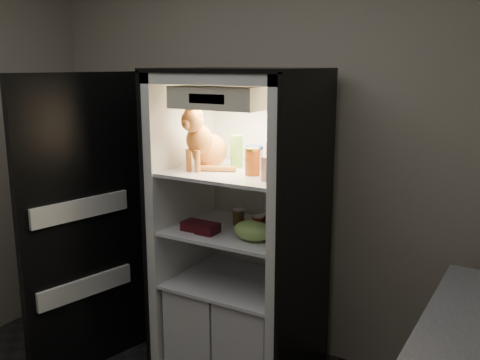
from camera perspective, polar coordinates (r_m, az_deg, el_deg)
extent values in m
plane|color=#A99E8D|center=(3.50, 3.68, 3.29)|extent=(3.60, 0.00, 3.60)
cube|color=white|center=(3.48, 2.61, -3.93)|extent=(0.85, 0.06, 1.85)
cube|color=white|center=(3.42, -5.80, -4.25)|extent=(0.06, 0.70, 1.85)
cube|color=white|center=(3.04, 6.35, -6.43)|extent=(0.06, 0.70, 1.85)
cube|color=white|center=(3.06, -0.11, 10.86)|extent=(0.85, 0.70, 0.06)
cube|color=black|center=(3.45, -6.36, -4.15)|extent=(0.02, 0.72, 1.87)
cube|color=black|center=(3.02, 7.07, -6.55)|extent=(0.02, 0.72, 1.87)
cube|color=black|center=(3.06, -0.11, 11.64)|extent=(0.90, 0.72, 0.02)
cube|color=white|center=(3.10, -0.39, 0.81)|extent=(0.73, 0.62, 0.02)
cube|color=white|center=(3.19, -0.38, -5.36)|extent=(0.73, 0.62, 0.02)
cube|color=white|center=(3.49, -2.90, -14.00)|extent=(0.34, 0.58, 0.48)
cube|color=white|center=(3.33, 2.31, -15.38)|extent=(0.34, 0.58, 0.48)
cube|color=white|center=(3.30, -0.37, -10.82)|extent=(0.73, 0.62, 0.02)
cube|color=#FAF1CD|center=(2.86, -2.59, 8.74)|extent=(0.52, 0.18, 0.12)
cube|color=black|center=(2.79, -3.56, 8.63)|extent=(0.22, 0.01, 0.05)
cube|color=black|center=(3.42, -16.04, -4.69)|extent=(0.24, 0.86, 1.85)
cube|color=white|center=(3.50, -16.23, -10.83)|extent=(0.19, 0.64, 0.12)
cube|color=white|center=(3.34, -16.75, -2.92)|extent=(0.19, 0.64, 0.12)
ellipsoid|color=#B15016|center=(3.20, -3.26, 3.10)|extent=(0.21, 0.25, 0.20)
ellipsoid|color=#B15016|center=(3.11, -4.35, 4.28)|extent=(0.17, 0.15, 0.18)
sphere|color=#C56B26|center=(3.04, -5.12, 6.32)|extent=(0.13, 0.13, 0.13)
sphere|color=#C56B26|center=(3.00, -5.75, 5.94)|extent=(0.06, 0.06, 0.05)
cone|color=#C56B26|center=(3.07, -5.60, 7.55)|extent=(0.05, 0.05, 0.06)
cone|color=#C56B26|center=(3.02, -4.44, 7.49)|extent=(0.05, 0.05, 0.06)
cylinder|color=#B15016|center=(3.09, -5.49, 2.12)|extent=(0.03, 0.03, 0.13)
cylinder|color=#B15016|center=(3.06, -4.57, 2.01)|extent=(0.03, 0.03, 0.13)
cylinder|color=#B15016|center=(3.08, -2.60, 1.24)|extent=(0.23, 0.12, 0.03)
cylinder|color=#248432|center=(3.19, -0.38, 2.94)|extent=(0.07, 0.07, 0.18)
cylinder|color=#248432|center=(3.17, -0.38, 4.66)|extent=(0.07, 0.07, 0.02)
cylinder|color=white|center=(3.13, 1.57, 2.23)|extent=(0.10, 0.10, 0.12)
cylinder|color=#1642A0|center=(3.12, 1.58, 3.50)|extent=(0.10, 0.10, 0.02)
cylinder|color=maroon|center=(2.97, 1.33, 1.84)|extent=(0.08, 0.08, 0.14)
cylinder|color=gold|center=(2.96, 1.34, 3.28)|extent=(0.09, 0.09, 0.01)
cylinder|color=maroon|center=(3.01, 3.84, 2.34)|extent=(0.11, 0.11, 0.18)
cylinder|color=white|center=(2.99, 3.87, 4.15)|extent=(0.11, 0.11, 0.01)
cube|color=silver|center=(2.83, 3.27, 1.22)|extent=(0.07, 0.07, 0.13)
cylinder|color=black|center=(3.20, 3.41, -4.11)|extent=(0.06, 0.06, 0.11)
cylinder|color=#B2B2B2|center=(3.19, 3.42, -3.17)|extent=(0.06, 0.06, 0.00)
cylinder|color=black|center=(3.04, 2.97, -4.85)|extent=(0.07, 0.07, 0.13)
cylinder|color=#B2B2B2|center=(3.02, 2.99, -3.67)|extent=(0.07, 0.07, 0.00)
cylinder|color=black|center=(3.00, 1.97, -5.08)|extent=(0.07, 0.07, 0.13)
cylinder|color=#B2B2B2|center=(2.98, 1.98, -3.89)|extent=(0.07, 0.07, 0.00)
cylinder|color=brown|center=(3.25, -0.15, -4.04)|extent=(0.07, 0.07, 0.09)
cylinder|color=#B2B2B2|center=(3.23, -0.15, -3.21)|extent=(0.07, 0.07, 0.01)
ellipsoid|color=#8CC45B|center=(2.96, 1.38, -5.43)|extent=(0.22, 0.16, 0.11)
cube|color=#450B11|center=(3.17, -5.05, -4.84)|extent=(0.11, 0.11, 0.05)
cube|color=#450B11|center=(3.09, -3.47, -5.20)|extent=(0.11, 0.11, 0.06)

